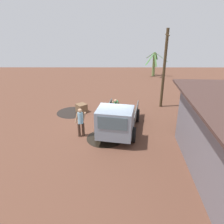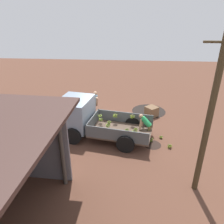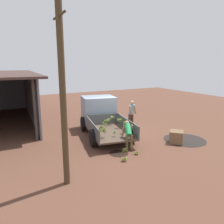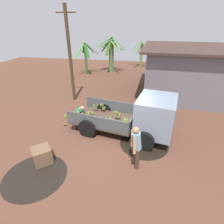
# 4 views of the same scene
# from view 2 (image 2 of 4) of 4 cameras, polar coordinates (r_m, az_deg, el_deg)

# --- Properties ---
(ground) EXTENTS (36.00, 36.00, 0.00)m
(ground) POSITION_cam_2_polar(r_m,az_deg,el_deg) (11.97, -1.63, -4.92)
(ground) COLOR brown
(mud_patch_0) EXTENTS (2.16, 2.16, 0.01)m
(mud_patch_0) POSITION_cam_2_polar(r_m,az_deg,el_deg) (14.41, 9.56, 0.26)
(mud_patch_0) COLOR black
(mud_patch_0) RESTS_ON ground
(mud_patch_1) EXTENTS (2.10, 2.10, 0.01)m
(mud_patch_1) POSITION_cam_2_polar(r_m,az_deg,el_deg) (12.32, -6.76, -4.16)
(mud_patch_1) COLOR black
(mud_patch_1) RESTS_ON ground
(mud_patch_2) EXTENTS (0.86, 0.86, 0.01)m
(mud_patch_2) POSITION_cam_2_polar(r_m,az_deg,el_deg) (11.00, 10.48, -8.40)
(mud_patch_2) COLOR black
(mud_patch_2) RESTS_ON ground
(cargo_truck) EXTENTS (4.94, 2.81, 1.97)m
(cargo_truck) POSITION_cam_2_polar(r_m,az_deg,el_deg) (11.27, -7.37, -1.19)
(cargo_truck) COLOR #4D3A2E
(cargo_truck) RESTS_ON ground
(utility_pole) EXTENTS (1.18, 0.20, 5.68)m
(utility_pole) POSITION_cam_2_polar(r_m,az_deg,el_deg) (7.54, 24.03, -1.64)
(utility_pole) COLOR #43331F
(utility_pole) RESTS_ON ground
(person_foreground_visitor) EXTENTS (0.46, 0.67, 1.68)m
(person_foreground_visitor) POSITION_cam_2_polar(r_m,az_deg,el_deg) (13.08, -4.54, 2.32)
(person_foreground_visitor) COLOR #442F23
(person_foreground_visitor) RESTS_ON ground
(person_worker_loading) EXTENTS (0.69, 0.60, 1.27)m
(person_worker_loading) POSITION_cam_2_polar(r_m,az_deg,el_deg) (11.16, 8.91, -3.29)
(person_worker_loading) COLOR brown
(person_worker_loading) RESTS_ON ground
(banana_bunch_on_ground_0) EXTENTS (0.24, 0.24, 0.20)m
(banana_bunch_on_ground_0) POSITION_cam_2_polar(r_m,az_deg,el_deg) (11.20, 10.15, -7.04)
(banana_bunch_on_ground_0) COLOR brown
(banana_bunch_on_ground_0) RESTS_ON ground
(banana_bunch_on_ground_1) EXTENTS (0.19, 0.19, 0.16)m
(banana_bunch_on_ground_1) POSITION_cam_2_polar(r_m,az_deg,el_deg) (11.54, 12.68, -6.39)
(banana_bunch_on_ground_1) COLOR #433C2B
(banana_bunch_on_ground_1) RESTS_ON ground
(banana_bunch_on_ground_2) EXTENTS (0.23, 0.23, 0.20)m
(banana_bunch_on_ground_2) POSITION_cam_2_polar(r_m,az_deg,el_deg) (10.90, 14.82, -8.57)
(banana_bunch_on_ground_2) COLOR brown
(banana_bunch_on_ground_2) RESTS_ON ground
(wooden_crate_0) EXTENTS (0.91, 0.91, 0.61)m
(wooden_crate_0) POSITION_cam_2_polar(r_m,az_deg,el_deg) (13.66, 10.29, 0.15)
(wooden_crate_0) COLOR brown
(wooden_crate_0) RESTS_ON ground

